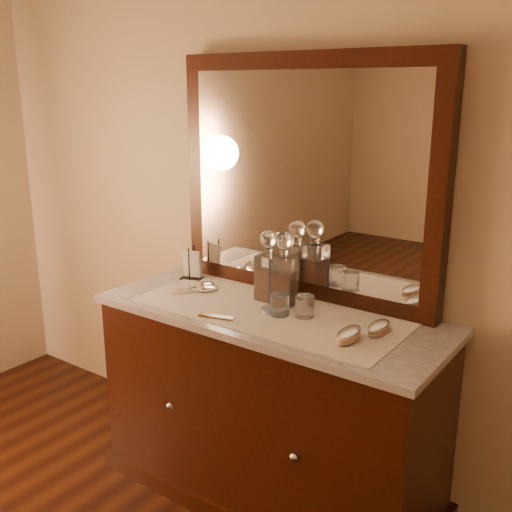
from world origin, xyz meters
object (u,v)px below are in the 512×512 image
napkin_rack (192,266)px  mirror_frame (305,179)px  hand_mirror_outer (201,285)px  dresser_cabinet (270,408)px  brush_near (349,335)px  comb (216,317)px  decanter_left (269,273)px  brush_far (379,328)px  pin_dish (272,310)px  hand_mirror_inner (203,289)px  decanter_right (284,276)px

napkin_rack → mirror_frame: bearing=12.7°
mirror_frame → hand_mirror_outer: (-0.41, -0.19, -0.49)m
dresser_cabinet → brush_near: size_ratio=8.84×
comb → decanter_left: bearing=66.1°
mirror_frame → brush_near: 0.70m
brush_near → hand_mirror_outer: bearing=170.1°
brush_far → brush_near: bearing=-114.9°
mirror_frame → pin_dish: mirror_frame is taller
brush_near → brush_far: brush_near is taller
pin_dish → brush_near: 0.38m
dresser_cabinet → napkin_rack: 0.74m
decanter_left → mirror_frame: bearing=63.7°
comb → hand_mirror_outer: bearing=124.6°
dresser_cabinet → hand_mirror_inner: 0.59m
mirror_frame → pin_dish: 0.55m
napkin_rack → decanter_left: decanter_left is taller
dresser_cabinet → hand_mirror_inner: (-0.37, 0.02, 0.45)m
comb → napkin_rack: napkin_rack is taller
dresser_cabinet → pin_dish: bearing=-43.2°
napkin_rack → brush_near: bearing=-13.1°
napkin_rack → decanter_right: 0.54m
decanter_right → hand_mirror_inner: (-0.38, -0.07, -0.11)m
comb → hand_mirror_outer: 0.38m
pin_dish → napkin_rack: size_ratio=0.56×
decanter_left → dresser_cabinet: bearing=-52.4°
decanter_right → brush_near: size_ratio=1.96×
mirror_frame → hand_mirror_inner: size_ratio=5.81×
hand_mirror_outer → hand_mirror_inner: 0.05m
comb → decanter_right: size_ratio=0.46×
hand_mirror_outer → hand_mirror_inner: (0.04, -0.04, 0.00)m
dresser_cabinet → mirror_frame: bearing=90.0°
pin_dish → napkin_rack: bearing=165.4°
brush_far → comb: bearing=-158.1°
pin_dish → decanter_right: 0.15m
dresser_cabinet → comb: size_ratio=9.74×
napkin_rack → hand_mirror_inner: 0.20m
pin_dish → decanter_left: (-0.09, 0.11, 0.11)m
pin_dish → hand_mirror_inner: hand_mirror_inner is taller
comb → brush_near: 0.53m
pin_dish → hand_mirror_inner: size_ratio=0.42×
napkin_rack → brush_far: bearing=-5.4°
brush_far → mirror_frame: bearing=154.9°
mirror_frame → decanter_left: bearing=-116.3°
pin_dish → decanter_right: bearing=95.9°
pin_dish → hand_mirror_inner: bearing=175.2°
dresser_cabinet → brush_far: brush_far is taller
brush_far → hand_mirror_inner: brush_far is taller
dresser_cabinet → hand_mirror_outer: bearing=173.0°
comb → brush_near: brush_near is taller
mirror_frame → brush_near: size_ratio=7.58×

